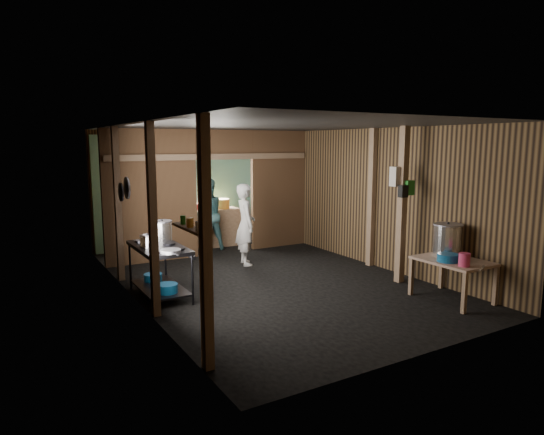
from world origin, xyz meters
TOP-DOWN VIEW (x-y plane):
  - floor at (0.00, 0.00)m, footprint 4.50×7.00m
  - ceiling at (0.00, 0.00)m, footprint 4.50×7.00m
  - wall_back at (0.00, 3.50)m, footprint 4.50×0.00m
  - wall_front at (0.00, -3.50)m, footprint 4.50×0.00m
  - wall_left at (-2.25, 0.00)m, footprint 0.00×7.00m
  - wall_right at (2.25, 0.00)m, footprint 0.00×7.00m
  - partition_left at (-1.32, 2.20)m, footprint 1.85×0.10m
  - partition_right at (1.57, 2.20)m, footprint 1.35×0.10m
  - partition_header at (0.25, 2.20)m, footprint 1.30×0.10m
  - turquoise_panel at (0.00, 3.44)m, footprint 4.40×0.06m
  - back_counter at (0.30, 2.95)m, footprint 1.20×0.50m
  - wall_clock at (0.25, 3.40)m, footprint 0.20×0.03m
  - post_left_a at (-2.18, -2.60)m, footprint 0.10×0.12m
  - post_left_b at (-2.18, -0.80)m, footprint 0.10×0.12m
  - post_left_c at (-2.18, 1.20)m, footprint 0.10×0.12m
  - post_right at (2.18, -0.20)m, footprint 0.10×0.12m
  - post_free at (1.85, -1.30)m, footprint 0.12×0.12m
  - cross_beam at (0.00, 2.15)m, footprint 4.40×0.12m
  - pan_lid_big at (-2.21, 0.40)m, footprint 0.03×0.34m
  - pan_lid_small at (-2.21, 0.80)m, footprint 0.03×0.30m
  - wall_shelf at (-2.15, -2.10)m, footprint 0.14×0.80m
  - jar_white at (-2.15, -2.35)m, footprint 0.07×0.07m
  - jar_yellow at (-2.15, -2.10)m, footprint 0.08×0.08m
  - jar_green at (-2.15, -1.88)m, footprint 0.06×0.06m
  - bag_white at (1.80, -1.22)m, footprint 0.22×0.15m
  - bag_green at (1.92, -1.36)m, footprint 0.16×0.12m
  - bag_black at (1.78, -1.38)m, footprint 0.14×0.10m
  - gas_range at (-1.88, -0.03)m, footprint 0.69×1.34m
  - prep_table at (1.83, -2.39)m, footprint 0.76×1.04m
  - stove_pot_large at (-1.71, 0.34)m, footprint 0.41×0.41m
  - stove_pot_med at (-2.05, -0.04)m, footprint 0.26×0.26m
  - frying_pan at (-1.88, -0.58)m, footprint 0.30×0.51m
  - blue_tub_front at (-1.88, -0.36)m, footprint 0.31×0.31m
  - blue_tub_back at (-1.88, 0.34)m, footprint 0.29×0.29m
  - stock_pot at (1.96, -2.15)m, footprint 0.51×0.51m
  - wash_basin at (1.67, -2.42)m, footprint 0.35×0.35m
  - pink_bucket at (1.64, -2.72)m, footprint 0.20×0.20m
  - knife at (1.76, -2.92)m, footprint 0.29×0.16m
  - yellow_tub at (0.49, 2.95)m, footprint 0.40×0.40m
  - red_cup at (-0.05, 2.95)m, footprint 0.13×0.13m
  - cook at (0.16, 1.08)m, footprint 0.49×0.64m
  - worker_back at (0.02, 2.62)m, footprint 0.76×0.60m

SIDE VIEW (x-z plane):
  - floor at x=0.00m, z-range 0.00..0.00m
  - blue_tub_back at x=-1.88m, z-range 0.15..0.27m
  - blue_tub_front at x=-1.88m, z-range 0.15..0.28m
  - prep_table at x=1.83m, z-range 0.00..0.61m
  - gas_range at x=-1.88m, z-range 0.00..0.79m
  - back_counter at x=0.30m, z-range 0.00..0.85m
  - knife at x=1.76m, z-range 0.62..0.62m
  - wash_basin at x=1.67m, z-range 0.61..0.73m
  - pink_bucket at x=1.64m, z-range 0.61..0.80m
  - cook at x=0.16m, z-range 0.00..1.57m
  - worker_back at x=0.02m, z-range 0.00..1.57m
  - frying_pan at x=-1.88m, z-range 0.78..0.85m
  - stock_pot at x=1.96m, z-range 0.59..1.11m
  - stove_pot_med at x=-2.05m, z-range 0.77..0.98m
  - red_cup at x=-0.05m, z-range 0.85..1.00m
  - stove_pot_large at x=-1.71m, z-range 0.77..1.11m
  - yellow_tub at x=0.49m, z-range 0.85..1.07m
  - turquoise_panel at x=0.00m, z-range 0.00..2.50m
  - wall_back at x=0.00m, z-range 0.00..2.60m
  - wall_front at x=0.00m, z-range 0.00..2.60m
  - wall_left at x=-2.25m, z-range 0.00..2.60m
  - wall_right at x=2.25m, z-range 0.00..2.60m
  - partition_left at x=-1.32m, z-range 0.00..2.60m
  - partition_right at x=1.57m, z-range 0.00..2.60m
  - post_left_a at x=-2.18m, z-range 0.00..2.60m
  - post_left_b at x=-2.18m, z-range 0.00..2.60m
  - post_left_c at x=-2.18m, z-range 0.00..2.60m
  - post_right at x=2.18m, z-range 0.00..2.60m
  - post_free at x=1.85m, z-range 0.00..2.60m
  - wall_shelf at x=-2.15m, z-range 1.39..1.41m
  - jar_white at x=-2.15m, z-range 1.42..1.52m
  - jar_yellow at x=-2.15m, z-range 1.42..1.52m
  - jar_green at x=-2.15m, z-range 1.42..1.52m
  - pan_lid_small at x=-2.21m, z-range 1.40..1.70m
  - bag_black at x=1.78m, z-range 1.45..1.65m
  - bag_green at x=1.92m, z-range 1.48..1.72m
  - pan_lid_big at x=-2.21m, z-range 1.48..1.82m
  - bag_white at x=1.80m, z-range 1.62..1.94m
  - wall_clock at x=0.25m, z-range 1.80..2.00m
  - cross_beam at x=0.00m, z-range 1.99..2.11m
  - partition_header at x=0.25m, z-range 2.00..2.60m
  - ceiling at x=0.00m, z-range 2.60..2.60m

